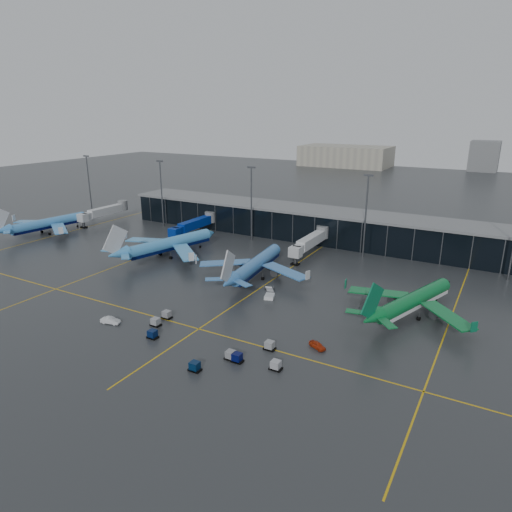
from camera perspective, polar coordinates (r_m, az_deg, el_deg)
The scene contains 14 objects.
ground at distance 113.30m, azimuth -6.73°, elevation -4.93°, with size 600.00×600.00×0.00m, color #282B2D.
terminal_pier at distance 163.15m, azimuth 6.13°, elevation 4.17°, with size 142.00×17.00×10.70m.
jet_bridges at distance 164.70m, azimuth -7.85°, elevation 3.93°, with size 94.00×27.50×7.20m.
flood_masts at distance 148.64m, azimuth 6.14°, elevation 6.15°, with size 203.00×0.50×25.50m.
distant_hangars at distance 355.71m, azimuth 27.85°, elevation 10.16°, with size 260.00×71.00×22.00m.
taxi_lines at distance 116.49m, azimuth 0.34°, elevation -4.14°, with size 220.00×120.00×0.02m.
airliner_klm_west at distance 184.76m, azimuth -24.52°, elevation 4.42°, with size 33.75×38.43×11.81m, color #4495E1, non-canonical shape.
airliner_arkefly at distance 143.49m, azimuth -10.74°, elevation 2.42°, with size 35.78×40.75×12.52m, color #449CE1, non-canonical shape.
airliner_klm_near at distance 123.16m, azimuth 0.07°, elevation -0.03°, with size 33.40×38.04×11.69m, color #3B7BC4, non-canonical shape.
airliner_aer_lingus at distance 106.27m, azimuth 19.26°, elevation -4.18°, with size 31.80×36.22×11.13m, color #0D7034, non-canonical shape.
baggage_carts at distance 89.42m, azimuth -6.06°, elevation -10.88°, with size 32.47×15.52×1.70m.
mobile_airstair at distance 110.88m, azimuth 1.70°, elevation -4.90°, with size 3.06×3.72×3.45m.
service_van_red at distance 89.51m, azimuth 7.68°, elevation -11.00°, with size 1.51×3.74×1.28m, color #B52D0D.
service_van_white at distance 102.99m, azimuth -17.72°, elevation -7.68°, with size 1.50×4.29×1.41m, color silver.
Camera 1 is at (62.76, -83.71, 43.48)m, focal length 32.00 mm.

